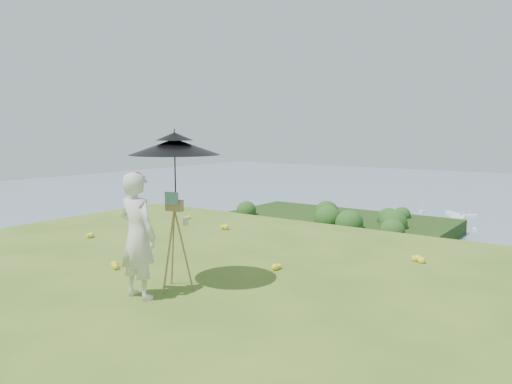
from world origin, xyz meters
The scene contains 8 objects.
ground centered at (0.00, 0.00, 0.00)m, with size 14.00×14.00×0.00m, color #406D1F.
peninsula centered at (-75.00, 155.00, -29.00)m, with size 90.00×60.00×12.00m, color #18330D, non-canonical shape.
slope_trees centered at (0.00, 35.00, -15.00)m, with size 110.00×50.00×6.00m, color #185019, non-canonical shape.
wildflowers centered at (0.00, 0.25, 0.06)m, with size 10.00×10.50×0.12m, color yellow, non-canonical shape.
painter centered at (-0.32, 0.37, 0.90)m, with size 0.66×0.43×1.80m, color beige.
field_easel centered at (-0.18, 0.97, 0.74)m, with size 0.56×0.56×1.48m, color olive, non-canonical shape.
sun_umbrella centered at (-0.18, 1.00, 1.81)m, with size 1.34×1.34×1.18m, color black, non-canonical shape.
painter_cap centered at (-0.32, 0.37, 1.75)m, with size 0.19×0.23×0.10m, color #DA7788, non-canonical shape.
Camera 1 is at (5.04, -4.26, 2.38)m, focal length 35.00 mm.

